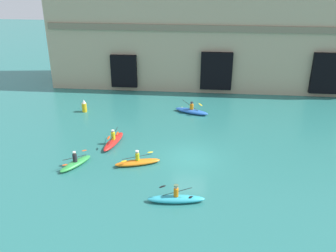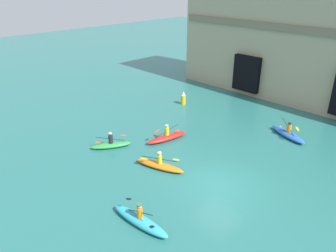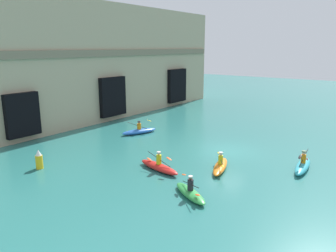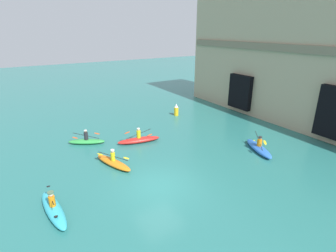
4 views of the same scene
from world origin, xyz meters
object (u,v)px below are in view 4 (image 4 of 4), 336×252
(marker_buoy, at_px, (176,110))
(kayak_blue, at_px, (259,148))
(kayak_orange, at_px, (113,162))
(kayak_red, at_px, (139,140))
(kayak_cyan, at_px, (53,209))
(kayak_green, at_px, (87,141))

(marker_buoy, bearing_deg, kayak_blue, 3.32)
(kayak_blue, height_order, marker_buoy, marker_buoy)
(kayak_orange, distance_m, marker_buoy, 11.38)
(kayak_red, bearing_deg, kayak_cyan, -131.13)
(kayak_cyan, height_order, kayak_orange, kayak_cyan)
(kayak_cyan, xyz_separation_m, marker_buoy, (-9.70, 13.37, 0.32))
(kayak_red, height_order, kayak_green, kayak_red)
(kayak_blue, bearing_deg, kayak_cyan, 109.31)
(kayak_red, height_order, marker_buoy, marker_buoy)
(kayak_blue, distance_m, kayak_orange, 10.42)
(kayak_orange, height_order, marker_buoy, marker_buoy)
(kayak_green, distance_m, marker_buoy, 10.06)
(kayak_blue, height_order, kayak_green, kayak_blue)
(kayak_cyan, xyz_separation_m, kayak_red, (-5.48, 7.13, -0.00))
(kayak_blue, xyz_separation_m, kayak_orange, (-3.48, -9.82, -0.02))
(kayak_cyan, height_order, kayak_red, kayak_cyan)
(marker_buoy, bearing_deg, kayak_orange, -54.22)
(kayak_cyan, height_order, kayak_blue, kayak_cyan)
(kayak_cyan, relative_size, kayak_red, 1.04)
(kayak_cyan, bearing_deg, kayak_green, -31.43)
(kayak_blue, height_order, kayak_orange, kayak_blue)
(kayak_green, xyz_separation_m, marker_buoy, (-2.30, 9.79, 0.35))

